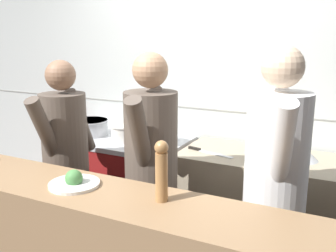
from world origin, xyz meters
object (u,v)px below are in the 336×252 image
object	(u,v)px
braising_pot	(160,134)
sauce_pot	(126,132)
chefs_knife	(206,151)
plated_dish_appetiser	(74,182)
mixing_bowl_steel	(303,153)
chef_head_cook	(66,159)
stock_pot	(90,127)
pepper_mill	(162,170)
chef_sous	(151,168)
oven_range	(126,184)
chef_line	(275,182)

from	to	relation	value
braising_pot	sauce_pot	bearing A→B (deg)	-174.85
chefs_knife	plated_dish_appetiser	xyz separation A→B (m)	(-0.30, -1.21, 0.12)
sauce_pot	chefs_knife	distance (m)	0.79
mixing_bowl_steel	sauce_pot	bearing A→B (deg)	-176.77
braising_pot	chef_head_cook	world-z (taller)	chef_head_cook
stock_pot	pepper_mill	distance (m)	1.88
pepper_mill	chef_head_cook	xyz separation A→B (m)	(-1.08, 0.54, -0.26)
stock_pot	chef_sous	xyz separation A→B (m)	(1.04, -0.70, -0.02)
braising_pot	pepper_mill	xyz separation A→B (m)	(0.67, -1.26, 0.19)
oven_range	mixing_bowl_steel	distance (m)	1.62
pepper_mill	chef_head_cook	size ratio (longest dim) A/B	0.19
plated_dish_appetiser	chef_sous	bearing A→B (deg)	75.21
oven_range	chef_line	xyz separation A→B (m)	(1.48, -0.70, 0.53)
chef_sous	plated_dish_appetiser	bearing A→B (deg)	-116.28
sauce_pot	chef_head_cook	bearing A→B (deg)	-96.77
stock_pot	plated_dish_appetiser	size ratio (longest dim) A/B	1.25
mixing_bowl_steel	chef_line	bearing A→B (deg)	-94.09
chefs_knife	chef_head_cook	xyz separation A→B (m)	(-0.86, -0.63, -0.00)
braising_pot	mixing_bowl_steel	world-z (taller)	braising_pot
chef_sous	chefs_knife	bearing A→B (deg)	65.73
braising_pot	chef_head_cook	bearing A→B (deg)	-119.76
braising_pot	chefs_knife	bearing A→B (deg)	-10.87
chef_line	mixing_bowl_steel	bearing A→B (deg)	69.75
stock_pot	chef_head_cook	distance (m)	0.78
sauce_pot	chef_sous	distance (m)	0.94
sauce_pot	mixing_bowl_steel	world-z (taller)	sauce_pot
braising_pot	plated_dish_appetiser	xyz separation A→B (m)	(0.16, -1.30, 0.05)
chef_head_cook	stock_pot	bearing A→B (deg)	110.50
stock_pot	braising_pot	size ratio (longest dim) A/B	1.26
pepper_mill	plated_dish_appetiser	bearing A→B (deg)	-175.49
plated_dish_appetiser	chef_line	size ratio (longest dim) A/B	0.16
pepper_mill	chef_head_cook	bearing A→B (deg)	153.66
mixing_bowl_steel	braising_pot	bearing A→B (deg)	-177.32
stock_pot	chefs_knife	world-z (taller)	stock_pot
sauce_pot	chef_line	xyz separation A→B (m)	(1.44, -0.65, 0.01)
chefs_knife	sauce_pot	bearing A→B (deg)	175.83
oven_range	pepper_mill	size ratio (longest dim) A/B	3.60
oven_range	braising_pot	xyz separation A→B (m)	(0.37, -0.02, 0.53)
stock_pot	chef_head_cook	bearing A→B (deg)	-65.89
plated_dish_appetiser	chefs_knife	bearing A→B (deg)	76.25
stock_pot	chef_line	size ratio (longest dim) A/B	0.20
pepper_mill	mixing_bowl_steel	bearing A→B (deg)	69.55
plated_dish_appetiser	chef_line	distance (m)	1.14
oven_range	chef_sous	xyz separation A→B (m)	(0.68, -0.73, 0.50)
chef_head_cook	chef_line	world-z (taller)	chef_line
chef_line	chef_sous	bearing A→B (deg)	166.56
stock_pot	braising_pot	distance (m)	0.73
chefs_knife	plated_dish_appetiser	world-z (taller)	plated_dish_appetiser
sauce_pot	pepper_mill	distance (m)	1.60
sauce_pot	chef_line	size ratio (longest dim) A/B	0.15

